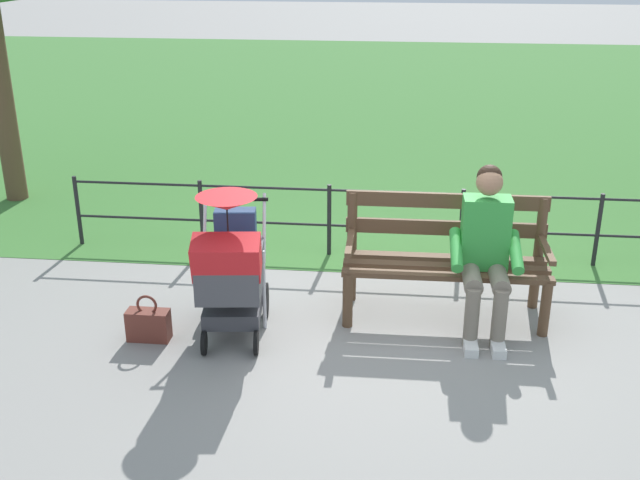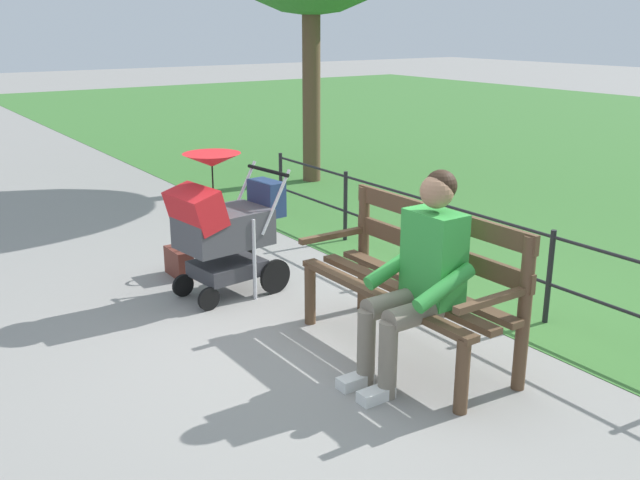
{
  "view_description": "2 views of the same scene",
  "coord_description": "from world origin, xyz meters",
  "px_view_note": "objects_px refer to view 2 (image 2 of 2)",
  "views": [
    {
      "loc": [
        -0.02,
        5.52,
        2.87
      ],
      "look_at": [
        0.55,
        0.21,
        0.72
      ],
      "focal_mm": 42.92,
      "sensor_mm": 36.0,
      "label": 1
    },
    {
      "loc": [
        -3.63,
        2.81,
        2.09
      ],
      "look_at": [
        0.28,
        0.16,
        0.63
      ],
      "focal_mm": 39.88,
      "sensor_mm": 36.0,
      "label": 2
    }
  ],
  "objects_px": {
    "person_on_bench": "(420,272)",
    "handbag": "(179,261)",
    "park_bench": "(415,275)",
    "stroller": "(223,223)"
  },
  "relations": [
    {
      "from": "person_on_bench",
      "to": "handbag",
      "type": "height_order",
      "value": "person_on_bench"
    },
    {
      "from": "park_bench",
      "to": "person_on_bench",
      "type": "height_order",
      "value": "person_on_bench"
    },
    {
      "from": "park_bench",
      "to": "stroller",
      "type": "height_order",
      "value": "stroller"
    },
    {
      "from": "park_bench",
      "to": "handbag",
      "type": "height_order",
      "value": "park_bench"
    },
    {
      "from": "handbag",
      "to": "stroller",
      "type": "bearing_deg",
      "value": -168.85
    },
    {
      "from": "person_on_bench",
      "to": "stroller",
      "type": "bearing_deg",
      "value": 10.51
    },
    {
      "from": "person_on_bench",
      "to": "handbag",
      "type": "relative_size",
      "value": 3.45
    },
    {
      "from": "stroller",
      "to": "handbag",
      "type": "relative_size",
      "value": 3.11
    },
    {
      "from": "park_bench",
      "to": "stroller",
      "type": "distance_m",
      "value": 1.7
    },
    {
      "from": "park_bench",
      "to": "stroller",
      "type": "relative_size",
      "value": 1.4
    }
  ]
}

